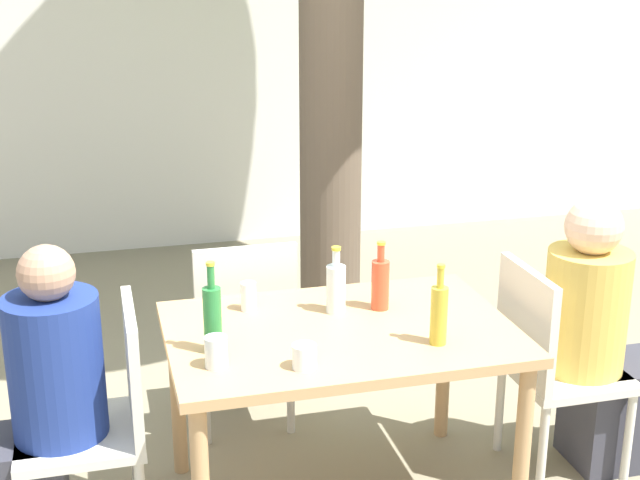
% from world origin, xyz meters
% --- Properties ---
extents(cafe_building_wall, '(10.00, 0.08, 2.80)m').
position_xyz_m(cafe_building_wall, '(0.00, 3.43, 1.40)').
color(cafe_building_wall, white).
rests_on(cafe_building_wall, ground_plane).
extents(dining_table_front, '(1.28, 0.87, 0.74)m').
position_xyz_m(dining_table_front, '(0.00, 0.00, 0.65)').
color(dining_table_front, tan).
rests_on(dining_table_front, ground_plane).
extents(patio_chair_0, '(0.44, 0.44, 0.90)m').
position_xyz_m(patio_chair_0, '(-0.87, 0.00, 0.51)').
color(patio_chair_0, beige).
rests_on(patio_chair_0, ground_plane).
extents(patio_chair_1, '(0.44, 0.44, 0.90)m').
position_xyz_m(patio_chair_1, '(0.87, 0.00, 0.51)').
color(patio_chair_1, beige).
rests_on(patio_chair_1, ground_plane).
extents(patio_chair_2, '(0.44, 0.44, 0.90)m').
position_xyz_m(patio_chair_2, '(-0.26, 0.67, 0.51)').
color(patio_chair_2, beige).
rests_on(patio_chair_2, ground_plane).
extents(person_seated_0, '(0.56, 0.33, 1.15)m').
position_xyz_m(person_seated_0, '(-1.11, -0.00, 0.51)').
color(person_seated_0, '#383842').
rests_on(person_seated_0, ground_plane).
extents(person_seated_1, '(0.57, 0.33, 1.17)m').
position_xyz_m(person_seated_1, '(1.11, -0.00, 0.53)').
color(person_seated_1, '#383842').
rests_on(person_seated_1, ground_plane).
extents(water_bottle_0, '(0.07, 0.07, 0.27)m').
position_xyz_m(water_bottle_0, '(0.03, 0.16, 0.85)').
color(water_bottle_0, silver).
rests_on(water_bottle_0, dining_table_front).
extents(soda_bottle_1, '(0.07, 0.07, 0.28)m').
position_xyz_m(soda_bottle_1, '(0.20, 0.14, 0.85)').
color(soda_bottle_1, '#DB4C2D').
rests_on(soda_bottle_1, dining_table_front).
extents(oil_cruet_2, '(0.06, 0.06, 0.30)m').
position_xyz_m(oil_cruet_2, '(0.30, -0.22, 0.86)').
color(oil_cruet_2, gold).
rests_on(oil_cruet_2, dining_table_front).
extents(green_bottle_3, '(0.06, 0.06, 0.33)m').
position_xyz_m(green_bottle_3, '(-0.48, -0.08, 0.87)').
color(green_bottle_3, '#287A38').
rests_on(green_bottle_3, dining_table_front).
extents(drinking_glass_0, '(0.08, 0.08, 0.08)m').
position_xyz_m(drinking_glass_0, '(-0.21, -0.29, 0.78)').
color(drinking_glass_0, white).
rests_on(drinking_glass_0, dining_table_front).
extents(drinking_glass_1, '(0.08, 0.08, 0.11)m').
position_xyz_m(drinking_glass_1, '(-0.49, -0.20, 0.80)').
color(drinking_glass_1, silver).
rests_on(drinking_glass_1, dining_table_front).
extents(drinking_glass_2, '(0.06, 0.06, 0.11)m').
position_xyz_m(drinking_glass_2, '(-0.30, 0.26, 0.80)').
color(drinking_glass_2, white).
rests_on(drinking_glass_2, dining_table_front).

